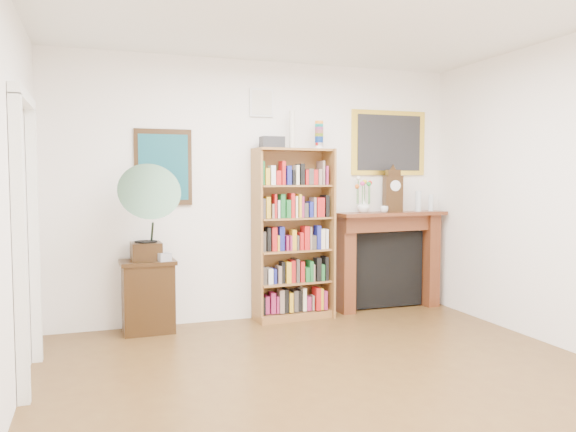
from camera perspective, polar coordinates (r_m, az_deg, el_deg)
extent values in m
cube|color=#523418|center=(4.10, 7.67, -18.29)|extent=(4.50, 5.00, 0.01)
cube|color=white|center=(6.14, -2.73, 2.57)|extent=(4.50, 0.01, 2.80)
cube|color=white|center=(4.18, -25.61, -3.23)|extent=(0.08, 0.08, 2.10)
cube|color=white|center=(5.11, -24.40, -1.97)|extent=(0.08, 0.08, 2.10)
cube|color=white|center=(4.65, -25.33, 10.80)|extent=(0.08, 1.02, 0.08)
cube|color=black|center=(5.91, -12.55, 4.86)|extent=(0.58, 0.03, 0.78)
cube|color=#134F5B|center=(5.89, -12.53, 4.86)|extent=(0.50, 0.01, 0.67)
cube|color=white|center=(6.17, -2.72, 11.42)|extent=(0.26, 0.03, 0.30)
cube|color=silver|center=(6.15, -2.67, 11.44)|extent=(0.22, 0.01, 0.26)
cube|color=gold|center=(6.73, 10.18, 7.31)|extent=(0.95, 0.03, 0.75)
cube|color=#262628|center=(6.71, 10.25, 7.32)|extent=(0.82, 0.01, 0.65)
cube|color=brown|center=(5.97, -3.17, -2.00)|extent=(0.05, 0.30, 1.86)
cube|color=brown|center=(6.25, 4.16, -1.75)|extent=(0.05, 0.30, 1.86)
cube|color=brown|center=(6.08, 0.59, 6.75)|extent=(0.87, 0.37, 0.03)
cube|color=brown|center=(6.25, 0.57, -10.00)|extent=(0.87, 0.37, 0.08)
cube|color=brown|center=(6.23, 0.14, -1.75)|extent=(0.85, 0.09, 1.86)
cube|color=brown|center=(6.17, 0.58, -6.75)|extent=(0.82, 0.35, 0.02)
cube|color=brown|center=(6.12, 0.58, -3.51)|extent=(0.82, 0.35, 0.02)
cube|color=brown|center=(6.08, 0.58, -0.23)|extent=(0.82, 0.35, 0.02)
cube|color=brown|center=(6.07, 0.58, 3.08)|extent=(0.82, 0.35, 0.02)
cube|color=black|center=(5.82, -14.02, -7.92)|extent=(0.54, 0.40, 0.72)
cube|color=#4E2412|center=(6.44, 5.92, -4.95)|extent=(0.17, 0.21, 1.11)
cube|color=#4E2412|center=(6.97, 14.23, -4.37)|extent=(0.17, 0.21, 1.11)
cube|color=#4E2412|center=(6.63, 10.29, -0.71)|extent=(1.27, 0.29, 0.18)
cube|color=#4E2412|center=(6.59, 10.47, 0.23)|extent=(1.38, 0.42, 0.04)
cube|color=black|center=(6.76, 9.96, -5.35)|extent=(0.92, 0.09, 0.89)
cube|color=black|center=(5.76, -14.21, -3.48)|extent=(0.30, 0.30, 0.18)
cylinder|color=black|center=(5.75, -14.23, -2.55)|extent=(0.23, 0.23, 0.01)
cone|color=#2A3D2C|center=(5.55, -14.14, 1.30)|extent=(0.60, 0.74, 0.75)
cube|color=silver|center=(5.66, -12.51, -4.09)|extent=(0.15, 0.15, 0.08)
cube|color=black|center=(6.58, 10.59, 2.23)|extent=(0.22, 0.14, 0.42)
cylinder|color=white|center=(6.53, 10.86, 3.05)|extent=(0.12, 0.02, 0.12)
cube|color=black|center=(6.58, 10.62, 4.30)|extent=(0.16, 0.11, 0.08)
imported|color=white|center=(6.42, 7.66, 1.02)|extent=(0.17, 0.17, 0.15)
imported|color=silver|center=(6.48, 9.73, 0.69)|extent=(0.10, 0.10, 0.07)
cylinder|color=silver|center=(6.80, 13.10, 1.48)|extent=(0.07, 0.07, 0.24)
cylinder|color=silver|center=(6.92, 14.32, 1.34)|extent=(0.06, 0.06, 0.20)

